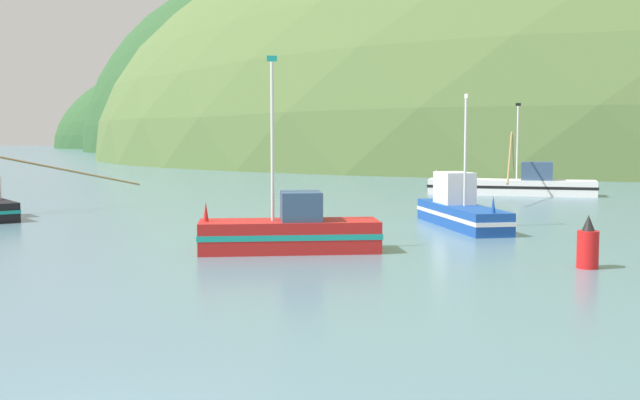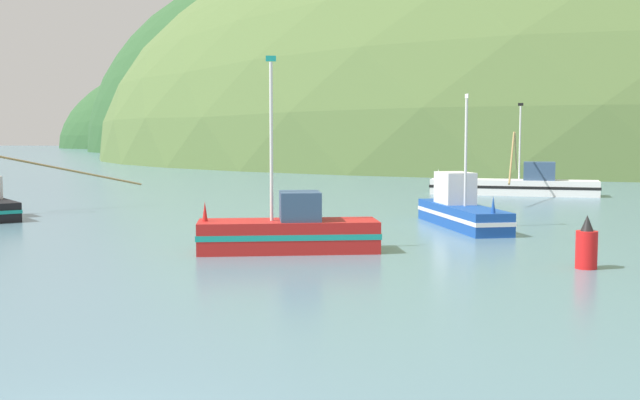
% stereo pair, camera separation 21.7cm
% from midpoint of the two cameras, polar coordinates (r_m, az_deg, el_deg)
% --- Properties ---
extents(hill_far_center, '(120.66, 96.52, 66.72)m').
position_cam_midpoint_polar(hill_far_center, '(278.65, -7.34, 3.90)').
color(hill_far_center, '#2D562D').
rests_on(hill_far_center, ground).
extents(hill_far_right, '(125.64, 100.51, 102.48)m').
position_cam_midpoint_polar(hill_far_right, '(212.07, -0.81, 3.68)').
color(hill_far_right, '#2D562D').
rests_on(hill_far_right, ground).
extents(fishing_boat_blue, '(4.30, 8.02, 5.98)m').
position_cam_midpoint_polar(fishing_boat_blue, '(35.31, 10.25, -0.72)').
color(fishing_boat_blue, '#19479E').
rests_on(fishing_boat_blue, ground).
extents(fishing_boat_red, '(6.74, 3.65, 6.91)m').
position_cam_midpoint_polar(fishing_boat_red, '(27.19, -2.45, -2.37)').
color(fishing_boat_red, red).
rests_on(fishing_boat_red, ground).
extents(fishing_boat_white, '(11.67, 20.21, 6.41)m').
position_cam_midpoint_polar(fishing_boat_white, '(55.13, 14.20, 1.11)').
color(fishing_boat_white, white).
rests_on(fishing_boat_white, ground).
extents(channel_buoy, '(0.66, 0.66, 1.68)m').
position_cam_midpoint_polar(channel_buoy, '(25.13, 19.16, -3.27)').
color(channel_buoy, red).
rests_on(channel_buoy, ground).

